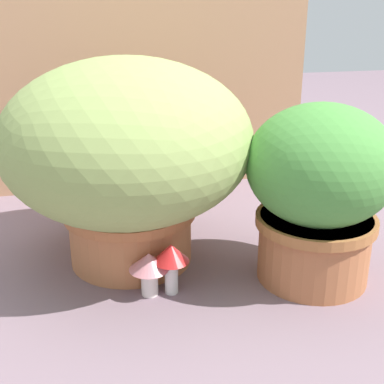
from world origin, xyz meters
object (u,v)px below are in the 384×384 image
Objects in this scene: grass_planter at (127,150)px; cat at (149,197)px; leafy_planter at (319,188)px; mushroom_ornament_pink at (149,266)px; mushroom_ornament_red at (171,258)px.

cat is at bearing 61.36° from grass_planter.
grass_planter is 0.21m from cat.
cat is (-0.35, 0.30, -0.11)m from leafy_planter.
leafy_planter is 0.47m from cat.
grass_planter is 0.46m from leafy_planter.
leafy_planter is 1.28× the size of cat.
grass_planter is at bearing 97.29° from mushroom_ornament_pink.
mushroom_ornament_red is (0.07, -0.18, -0.20)m from grass_planter.
grass_planter is 4.92× the size of mushroom_ornament_red.
mushroom_ornament_red is (0.05, -0.00, 0.02)m from mushroom_ornament_pink.
grass_planter is at bearing -118.64° from cat.
mushroom_ornament_red is (-0.34, -0.00, -0.14)m from leafy_planter.
leafy_planter reaches higher than mushroom_ornament_red.
grass_planter reaches higher than mushroom_ornament_pink.
cat is at bearing 92.04° from mushroom_ornament_red.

